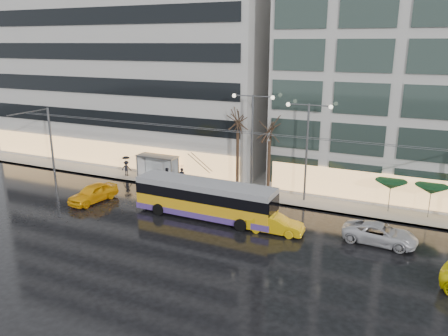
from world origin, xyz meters
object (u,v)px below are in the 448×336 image
Objects in this scene: bus_shelter at (155,162)px; taxi_a at (93,193)px; trolleybus at (205,200)px; street_lamp_near at (252,130)px.

taxi_a is (-1.57, -7.63, -1.17)m from bus_shelter.
trolleybus is at bearing -36.79° from bus_shelter.
trolleybus is 1.30× the size of street_lamp_near.
trolleybus is at bearing 13.53° from taxi_a.
trolleybus is 11.30m from bus_shelter.
taxi_a is at bearing -101.64° from bus_shelter.
street_lamp_near reaches higher than bus_shelter.
bus_shelter is at bearing -179.37° from street_lamp_near.
bus_shelter is 0.90× the size of taxi_a.
trolleybus is 2.78× the size of bus_shelter.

